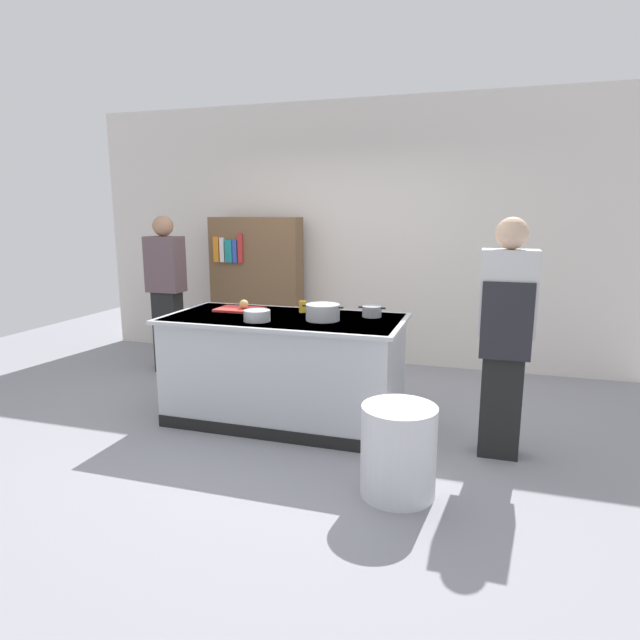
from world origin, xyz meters
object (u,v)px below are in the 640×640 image
sauce_pan (372,311)px  trash_bin (398,451)px  juice_cup (303,307)px  person_guest (167,291)px  person_chef (505,333)px  bookshelf (257,289)px  mixing_bowl (257,316)px  stock_pot (323,312)px  onion (244,304)px

sauce_pan → trash_bin: sauce_pan is taller
juice_cup → person_guest: 1.98m
person_chef → bookshelf: size_ratio=1.01×
mixing_bowl → person_chef: 1.87m
sauce_pan → bookshelf: bearing=137.7°
stock_pot → juice_cup: size_ratio=3.39×
person_guest → bookshelf: size_ratio=1.01×
sauce_pan → person_guest: person_guest is taller
onion → sauce_pan: size_ratio=0.35×
onion → person_chef: person_chef is taller
trash_bin → bookshelf: 3.55m
person_chef → trash_bin: bearing=161.1°
mixing_bowl → bookshelf: bookshelf is taller
onion → mixing_bowl: (0.30, -0.39, -0.02)m
stock_pot → person_chef: person_chef is taller
stock_pot → onion: bearing=165.8°
person_chef → person_guest: (-3.49, 1.16, -0.00)m
person_guest → onion: bearing=70.0°
mixing_bowl → bookshelf: 2.22m
juice_cup → trash_bin: bearing=-49.0°
sauce_pan → onion: bearing=-177.0°
bookshelf → person_guest: bearing=-131.2°
person_guest → bookshelf: (0.71, 0.81, -0.06)m
onion → bookshelf: size_ratio=0.05×
trash_bin → bookshelf: bookshelf is taller
stock_pot → mixing_bowl: (-0.49, -0.19, -0.02)m
stock_pot → mixing_bowl: bearing=-158.9°
mixing_bowl → trash_bin: size_ratio=0.37×
bookshelf → trash_bin: bearing=-51.8°
stock_pot → bookshelf: size_ratio=0.20×
person_guest → trash_bin: bearing=68.1°
onion → stock_pot: 0.81m
trash_bin → bookshelf: (-2.16, 2.75, 0.56)m
juice_cup → person_chef: bearing=-14.2°
juice_cup → stock_pot: bearing=-46.8°
onion → trash_bin: bearing=-35.5°
juice_cup → person_guest: person_guest is taller
onion → trash_bin: size_ratio=0.14×
person_chef → stock_pot: bearing=103.9°
mixing_bowl → juice_cup: 0.52m
stock_pot → person_chef: size_ratio=0.20×
onion → person_guest: size_ratio=0.05×
person_guest → bookshelf: 1.08m
onion → juice_cup: size_ratio=0.80×
trash_bin → sauce_pan: bearing=109.9°
person_chef → person_guest: size_ratio=1.00×
onion → bookshelf: bookshelf is taller
juice_cup → sauce_pan: bearing=-2.4°
sauce_pan → person_chef: 1.11m
trash_bin → person_chef: (0.61, 0.78, 0.62)m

